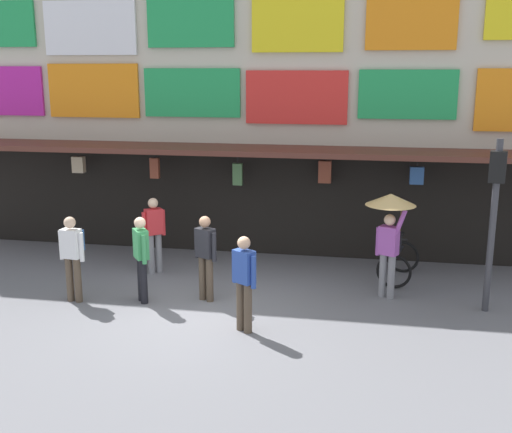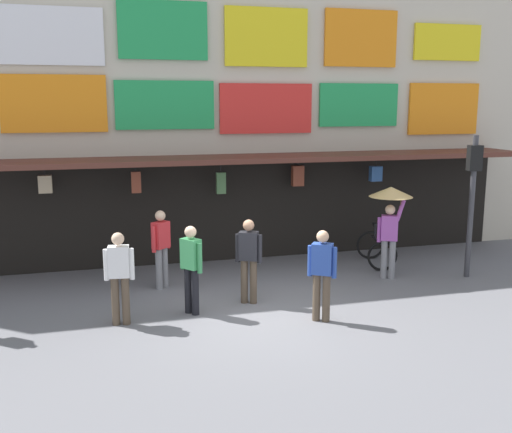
{
  "view_description": "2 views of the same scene",
  "coord_description": "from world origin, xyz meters",
  "px_view_note": "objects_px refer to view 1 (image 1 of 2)",
  "views": [
    {
      "loc": [
        2.91,
        -10.32,
        4.38
      ],
      "look_at": [
        0.69,
        1.78,
        1.45
      ],
      "focal_mm": 43.48,
      "sensor_mm": 36.0,
      "label": 1
    },
    {
      "loc": [
        -2.91,
        -10.14,
        3.9
      ],
      "look_at": [
        0.32,
        1.59,
        1.55
      ],
      "focal_mm": 41.52,
      "sensor_mm": 36.0,
      "label": 2
    }
  ],
  "objects_px": {
    "pedestrian_in_black": "(244,279)",
    "traffic_light_far": "(495,198)",
    "pedestrian_with_umbrella": "(390,216)",
    "pedestrian_in_blue": "(73,252)",
    "bicycle_parked": "(398,262)",
    "pedestrian_in_white": "(154,231)",
    "pedestrian_in_purple": "(205,253)",
    "pedestrian_in_red": "(141,255)"
  },
  "relations": [
    {
      "from": "traffic_light_far",
      "to": "pedestrian_in_black",
      "type": "bearing_deg",
      "value": -157.77
    },
    {
      "from": "pedestrian_with_umbrella",
      "to": "pedestrian_in_blue",
      "type": "relative_size",
      "value": 1.24
    },
    {
      "from": "bicycle_parked",
      "to": "pedestrian_in_black",
      "type": "xyz_separation_m",
      "value": [
        -2.69,
        -3.18,
        0.55
      ]
    },
    {
      "from": "traffic_light_far",
      "to": "pedestrian_with_umbrella",
      "type": "bearing_deg",
      "value": 168.89
    },
    {
      "from": "traffic_light_far",
      "to": "pedestrian_in_red",
      "type": "relative_size",
      "value": 1.9
    },
    {
      "from": "pedestrian_in_white",
      "to": "pedestrian_in_red",
      "type": "height_order",
      "value": "same"
    },
    {
      "from": "bicycle_parked",
      "to": "traffic_light_far",
      "type": "bearing_deg",
      "value": -43.26
    },
    {
      "from": "traffic_light_far",
      "to": "pedestrian_in_blue",
      "type": "relative_size",
      "value": 1.9
    },
    {
      "from": "pedestrian_with_umbrella",
      "to": "pedestrian_in_white",
      "type": "height_order",
      "value": "pedestrian_with_umbrella"
    },
    {
      "from": "traffic_light_far",
      "to": "pedestrian_in_white",
      "type": "distance_m",
      "value": 6.95
    },
    {
      "from": "traffic_light_far",
      "to": "pedestrian_in_red",
      "type": "xyz_separation_m",
      "value": [
        -6.42,
        -0.73,
        -1.19
      ]
    },
    {
      "from": "pedestrian_in_white",
      "to": "pedestrian_in_blue",
      "type": "relative_size",
      "value": 1.0
    },
    {
      "from": "bicycle_parked",
      "to": "pedestrian_in_purple",
      "type": "bearing_deg",
      "value": -153.06
    },
    {
      "from": "pedestrian_with_umbrella",
      "to": "pedestrian_in_red",
      "type": "distance_m",
      "value": 4.79
    },
    {
      "from": "pedestrian_in_blue",
      "to": "bicycle_parked",
      "type": "bearing_deg",
      "value": 20.96
    },
    {
      "from": "pedestrian_in_black",
      "to": "traffic_light_far",
      "type": "bearing_deg",
      "value": 22.23
    },
    {
      "from": "pedestrian_in_black",
      "to": "pedestrian_in_blue",
      "type": "xyz_separation_m",
      "value": [
        -3.5,
        0.81,
        0.04
      ]
    },
    {
      "from": "traffic_light_far",
      "to": "bicycle_parked",
      "type": "bearing_deg",
      "value": 136.74
    },
    {
      "from": "pedestrian_in_white",
      "to": "pedestrian_in_purple",
      "type": "bearing_deg",
      "value": -42.98
    },
    {
      "from": "pedestrian_with_umbrella",
      "to": "pedestrian_in_white",
      "type": "distance_m",
      "value": 5.07
    },
    {
      "from": "pedestrian_in_white",
      "to": "pedestrian_in_red",
      "type": "distance_m",
      "value": 1.76
    },
    {
      "from": "traffic_light_far",
      "to": "pedestrian_in_purple",
      "type": "height_order",
      "value": "traffic_light_far"
    },
    {
      "from": "pedestrian_in_blue",
      "to": "pedestrian_in_black",
      "type": "bearing_deg",
      "value": -12.98
    },
    {
      "from": "pedestrian_with_umbrella",
      "to": "pedestrian_in_purple",
      "type": "distance_m",
      "value": 3.6
    },
    {
      "from": "pedestrian_with_umbrella",
      "to": "pedestrian_in_black",
      "type": "xyz_separation_m",
      "value": [
        -2.42,
        -2.08,
        -0.69
      ]
    },
    {
      "from": "pedestrian_in_black",
      "to": "pedestrian_in_purple",
      "type": "bearing_deg",
      "value": 128.15
    },
    {
      "from": "pedestrian_in_black",
      "to": "pedestrian_in_white",
      "type": "relative_size",
      "value": 1.0
    },
    {
      "from": "bicycle_parked",
      "to": "pedestrian_in_red",
      "type": "height_order",
      "value": "pedestrian_in_red"
    },
    {
      "from": "traffic_light_far",
      "to": "bicycle_parked",
      "type": "height_order",
      "value": "traffic_light_far"
    },
    {
      "from": "pedestrian_in_purple",
      "to": "pedestrian_in_red",
      "type": "relative_size",
      "value": 1.0
    },
    {
      "from": "traffic_light_far",
      "to": "pedestrian_in_black",
      "type": "relative_size",
      "value": 1.9
    },
    {
      "from": "traffic_light_far",
      "to": "pedestrian_with_umbrella",
      "type": "distance_m",
      "value": 1.9
    },
    {
      "from": "pedestrian_in_white",
      "to": "bicycle_parked",
      "type": "bearing_deg",
      "value": 4.93
    },
    {
      "from": "traffic_light_far",
      "to": "bicycle_parked",
      "type": "relative_size",
      "value": 2.5
    },
    {
      "from": "pedestrian_in_purple",
      "to": "traffic_light_far",
      "type": "bearing_deg",
      "value": 4.75
    },
    {
      "from": "pedestrian_with_umbrella",
      "to": "pedestrian_in_red",
      "type": "relative_size",
      "value": 1.24
    },
    {
      "from": "pedestrian_in_black",
      "to": "pedestrian_in_white",
      "type": "distance_m",
      "value": 3.73
    },
    {
      "from": "pedestrian_in_white",
      "to": "pedestrian_in_blue",
      "type": "xyz_separation_m",
      "value": [
        -0.95,
        -1.92,
        0.04
      ]
    },
    {
      "from": "pedestrian_in_black",
      "to": "pedestrian_in_purple",
      "type": "distance_m",
      "value": 1.64
    },
    {
      "from": "traffic_light_far",
      "to": "pedestrian_with_umbrella",
      "type": "relative_size",
      "value": 1.54
    },
    {
      "from": "pedestrian_in_blue",
      "to": "pedestrian_in_purple",
      "type": "bearing_deg",
      "value": 11.09
    },
    {
      "from": "bicycle_parked",
      "to": "pedestrian_in_purple",
      "type": "distance_m",
      "value": 4.19
    }
  ]
}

